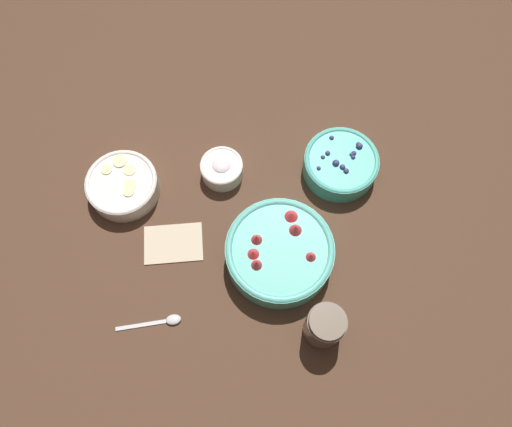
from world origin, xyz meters
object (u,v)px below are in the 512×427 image
(jar_chocolate, at_px, (324,326))
(bowl_cream, at_px, (222,168))
(bowl_blueberries, at_px, (341,164))
(bowl_strawberries, at_px, (279,252))
(bowl_bananas, at_px, (123,185))

(jar_chocolate, bearing_deg, bowl_cream, -75.36)
(bowl_blueberries, xyz_separation_m, jar_chocolate, (0.16, 0.34, 0.02))
(bowl_strawberries, relative_size, jar_chocolate, 2.20)
(bowl_blueberries, xyz_separation_m, bowl_cream, (0.27, -0.07, -0.00))
(bowl_blueberries, bearing_deg, bowl_cream, -13.99)
(bowl_strawberries, distance_m, bowl_bananas, 0.39)
(bowl_blueberries, relative_size, jar_chocolate, 1.63)
(bowl_strawberries, bearing_deg, bowl_blueberries, -140.04)
(bowl_cream, distance_m, jar_chocolate, 0.43)
(jar_chocolate, bearing_deg, bowl_strawberries, -77.29)
(bowl_blueberries, distance_m, bowl_cream, 0.28)
(bowl_blueberries, distance_m, bowl_bananas, 0.50)
(bowl_strawberries, relative_size, bowl_bananas, 1.43)
(bowl_cream, bearing_deg, bowl_strawberries, 106.06)
(bowl_cream, bearing_deg, bowl_blueberries, 166.01)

